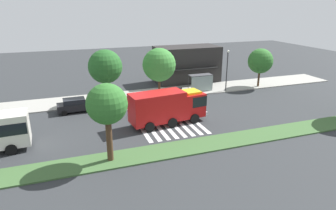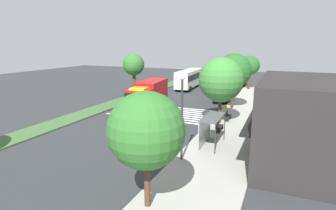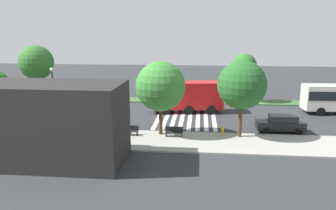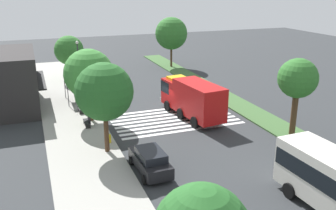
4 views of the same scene
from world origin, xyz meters
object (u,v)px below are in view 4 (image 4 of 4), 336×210
fire_truck (191,97)px  street_lamp (79,62)px  parked_car_mid (150,160)px  sidewalk_tree_far_east (69,50)px  median_tree_far_west (298,79)px  bench_near_shelter (81,108)px  bus_stop_shelter (75,86)px  bench_west_of_shelter (88,121)px  fire_hydrant (109,139)px  sidewalk_tree_center (89,74)px  sidewalk_tree_west (104,92)px  median_tree_west (171,33)px

fire_truck → street_lamp: (12.51, 9.13, 1.71)m
parked_car_mid → sidewalk_tree_far_east: size_ratio=0.76×
street_lamp → median_tree_far_west: (-20.10, -15.48, 1.31)m
parked_car_mid → bench_near_shelter: parked_car_mid is taller
bus_stop_shelter → street_lamp: 4.27m
bench_west_of_shelter → fire_hydrant: bench_west_of_shelter is taller
sidewalk_tree_center → median_tree_far_west: size_ratio=1.03×
fire_truck → sidewalk_tree_center: bearing=71.6°
bench_near_shelter → fire_hydrant: bearing=-172.9°
street_lamp → bus_stop_shelter: bearing=164.8°
median_tree_far_west → bus_stop_shelter: bearing=45.1°
parked_car_mid → median_tree_far_west: bearing=-83.3°
fire_truck → parked_car_mid: 12.15m
sidewalk_tree_far_east → bench_near_shelter: bearing=177.6°
sidewalk_tree_west → sidewalk_tree_center: sidewalk_tree_west is taller
bus_stop_shelter → median_tree_west: bearing=-51.1°
parked_car_mid → street_lamp: street_lamp is taller
median_tree_far_west → sidewalk_tree_center: bearing=59.0°
fire_truck → median_tree_west: (22.11, -6.35, 3.26)m
sidewalk_tree_center → fire_hydrant: (-5.83, -0.50, -4.23)m
street_lamp → fire_hydrant: size_ratio=8.80×
bus_stop_shelter → sidewalk_tree_west: sidewalk_tree_west is taller
fire_truck → fire_hydrant: size_ratio=12.76×
bus_stop_shelter → bench_west_of_shelter: 8.27m
sidewalk_tree_far_east → bench_west_of_shelter: bearing=178.1°
sidewalk_tree_center → bench_near_shelter: bearing=11.6°
median_tree_far_west → fire_hydrant: (3.72, 15.38, -4.59)m
street_lamp → median_tree_far_west: bearing=-142.4°
sidewalk_tree_center → sidewalk_tree_far_east: 16.69m
street_lamp → sidewalk_tree_west: (-17.92, 0.40, 1.20)m
parked_car_mid → bench_near_shelter: 14.70m
sidewalk_tree_center → fire_hydrant: 7.22m
bench_west_of_shelter → median_tree_west: bearing=-37.5°
bench_west_of_shelter → median_tree_far_west: bearing=-116.6°
fire_truck → street_lamp: bearing=29.4°
sidewalk_tree_west → fire_hydrant: bearing=-18.0°
median_tree_west → sidewalk_tree_west: bearing=150.0°
parked_car_mid → bench_west_of_shelter: 10.64m
sidewalk_tree_center → median_tree_west: median_tree_west is taller
bus_stop_shelter → sidewalk_tree_west: bearing=-177.6°
street_lamp → sidewalk_tree_center: size_ratio=0.89×
bench_west_of_shelter → bench_near_shelter: bearing=0.0°
fire_truck → bench_near_shelter: 11.31m
bus_stop_shelter → sidewalk_tree_far_east: (9.83, -0.60, 2.33)m
fire_truck → sidewalk_tree_far_east: bearing=20.3°
median_tree_west → fire_hydrant: 30.57m
bench_west_of_shelter → median_tree_west: median_tree_west is taller
bus_stop_shelter → sidewalk_tree_center: sidewalk_tree_center is taller
sidewalk_tree_center → median_tree_west: size_ratio=0.90×
parked_car_mid → sidewalk_tree_far_east: (28.27, 2.20, 3.32)m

